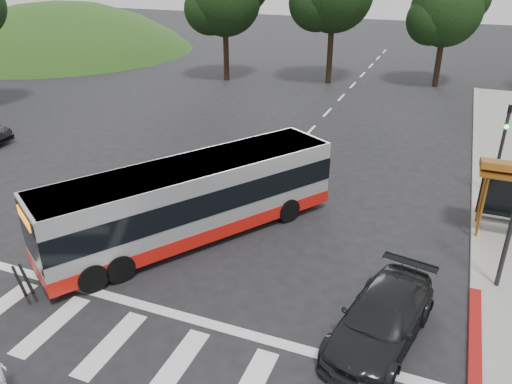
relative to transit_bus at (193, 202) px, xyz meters
The scene contains 9 objects.
ground 1.75m from the transit_bus, 54.95° to the right, with size 140.00×140.00×0.00m, color black.
curb_east 12.04m from the transit_bus, 36.71° to the left, with size 0.30×40.00×0.15m, color #9E9991.
curb_east_red 10.10m from the transit_bus, 16.53° to the right, with size 0.32×6.00×0.15m, color maroon.
hillside_nw 42.87m from the transit_bus, 137.13° to the left, with size 44.00×44.00×10.00m, color #1B4516.
crosswalk_ladder 6.04m from the transit_bus, 84.20° to the right, with size 18.00×2.60×0.01m, color silver.
traffic_signal_ne_short 12.79m from the transit_bus, 36.86° to the left, with size 0.18×0.37×4.00m.
tree_north_b 28.34m from the transit_bus, 76.24° to the left, with size 5.72×5.33×8.43m.
transit_bus is the anchor object (origin of this frame).
dark_sedan 7.82m from the transit_bus, 22.51° to the right, with size 1.89×4.66×1.35m, color black.
Camera 1 is at (7.38, -13.04, 9.42)m, focal length 35.00 mm.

